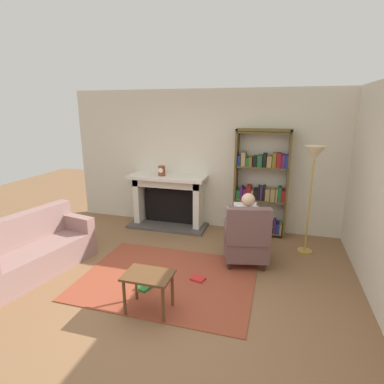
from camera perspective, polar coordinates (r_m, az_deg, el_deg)
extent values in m
plane|color=brown|center=(4.28, -6.02, -17.79)|extent=(14.00, 14.00, 0.00)
cube|color=beige|center=(6.10, 2.61, 5.98)|extent=(5.60, 0.10, 2.70)
cube|color=beige|center=(4.83, 30.69, 1.40)|extent=(0.10, 5.20, 2.70)
cube|color=brown|center=(4.51, -4.55, -15.77)|extent=(2.40, 1.80, 0.01)
cube|color=#4C4742|center=(6.31, -4.57, -6.22)|extent=(1.58, 0.64, 0.05)
cube|color=black|center=(6.38, -3.95, -2.40)|extent=(1.06, 0.20, 0.70)
cube|color=silver|center=(6.49, -9.58, -1.39)|extent=(0.12, 0.44, 0.99)
cube|color=silver|center=(6.06, 1.26, -2.35)|extent=(0.12, 0.44, 0.99)
cube|color=silver|center=(6.14, -4.42, 1.86)|extent=(1.38, 0.44, 0.16)
cube|color=silver|center=(6.06, -4.64, 2.75)|extent=(1.54, 0.56, 0.06)
cylinder|color=brown|center=(6.05, -5.66, 3.95)|extent=(0.14, 0.14, 0.20)
cylinder|color=white|center=(5.99, -5.89, 4.05)|extent=(0.10, 0.01, 0.10)
cube|color=brown|center=(5.86, 8.18, 1.90)|extent=(0.04, 0.32, 1.99)
cube|color=brown|center=(5.81, 17.33, 1.25)|extent=(0.04, 0.32, 1.99)
cube|color=brown|center=(5.67, 13.31, 11.20)|extent=(0.97, 0.32, 0.04)
cube|color=brown|center=(6.10, 12.22, -6.99)|extent=(0.93, 0.32, 0.02)
cube|color=navy|center=(6.08, 8.58, -5.74)|extent=(0.09, 0.26, 0.20)
cube|color=maroon|center=(6.08, 9.27, -5.94)|extent=(0.05, 0.26, 0.17)
cube|color=maroon|center=(6.06, 9.97, -5.73)|extent=(0.08, 0.26, 0.23)
cube|color=#1E592D|center=(6.05, 10.73, -5.77)|extent=(0.06, 0.26, 0.23)
cube|color=black|center=(6.06, 11.47, -6.15)|extent=(0.07, 0.26, 0.16)
cube|color=#1E592D|center=(6.05, 12.21, -6.17)|extent=(0.08, 0.26, 0.17)
cube|color=brown|center=(6.03, 13.06, -5.89)|extent=(0.09, 0.26, 0.25)
cube|color=brown|center=(6.05, 13.77, -6.30)|extent=(0.06, 0.26, 0.17)
cube|color=black|center=(6.04, 14.49, -6.21)|extent=(0.08, 0.26, 0.20)
cube|color=#4C1E59|center=(6.03, 15.14, -6.08)|extent=(0.04, 0.26, 0.24)
cube|color=navy|center=(6.04, 15.67, -6.36)|extent=(0.07, 0.26, 0.18)
cube|color=#997F4C|center=(6.04, 16.19, -6.42)|extent=(0.04, 0.26, 0.18)
cube|color=brown|center=(5.89, 12.56, -1.36)|extent=(0.93, 0.32, 0.02)
cube|color=#1E592D|center=(5.89, 8.71, -0.24)|extent=(0.07, 0.26, 0.16)
cube|color=#4C1E59|center=(5.88, 9.30, 0.01)|extent=(0.05, 0.26, 0.22)
cube|color=#4C1E59|center=(5.88, 9.86, -0.21)|extent=(0.05, 0.26, 0.18)
cube|color=maroon|center=(5.86, 10.57, 0.04)|extent=(0.08, 0.26, 0.25)
cube|color=#997F4C|center=(5.87, 11.21, -0.35)|extent=(0.04, 0.26, 0.18)
cube|color=black|center=(5.86, 11.75, -0.33)|extent=(0.07, 0.26, 0.19)
cube|color=black|center=(5.85, 12.33, -0.08)|extent=(0.04, 0.26, 0.25)
cube|color=#4C1E59|center=(5.85, 12.79, -0.18)|extent=(0.04, 0.26, 0.24)
cube|color=black|center=(5.84, 13.27, -0.12)|extent=(0.05, 0.26, 0.26)
cube|color=#997F4C|center=(5.85, 13.93, -0.37)|extent=(0.08, 0.26, 0.21)
cube|color=#997F4C|center=(5.84, 14.82, -0.39)|extent=(0.08, 0.26, 0.22)
cube|color=#997F4C|center=(5.84, 15.50, -0.42)|extent=(0.04, 0.26, 0.23)
cube|color=#1E592D|center=(5.84, 16.03, -0.31)|extent=(0.06, 0.26, 0.26)
cube|color=maroon|center=(5.85, 16.70, -0.58)|extent=(0.07, 0.26, 0.21)
cube|color=brown|center=(5.75, 12.91, 4.60)|extent=(0.93, 0.32, 0.02)
cube|color=navy|center=(5.76, 8.87, 5.87)|extent=(0.05, 0.26, 0.18)
cube|color=#997F4C|center=(5.75, 9.63, 6.13)|extent=(0.08, 0.26, 0.25)
cube|color=#1E592D|center=(5.74, 10.35, 5.65)|extent=(0.05, 0.26, 0.16)
cube|color=brown|center=(5.74, 10.94, 5.69)|extent=(0.06, 0.26, 0.17)
cube|color=black|center=(5.73, 11.70, 5.68)|extent=(0.07, 0.26, 0.18)
cube|color=#1E592D|center=(5.72, 12.56, 5.74)|extent=(0.09, 0.26, 0.20)
cube|color=black|center=(5.72, 13.42, 5.83)|extent=(0.06, 0.26, 0.24)
cube|color=#997F4C|center=(5.72, 14.25, 5.60)|extent=(0.08, 0.26, 0.20)
cube|color=brown|center=(5.71, 15.11, 5.81)|extent=(0.07, 0.26, 0.26)
cube|color=maroon|center=(5.71, 15.89, 5.75)|extent=(0.08, 0.26, 0.25)
cube|color=#4C1E59|center=(5.71, 16.63, 5.60)|extent=(0.06, 0.26, 0.23)
cube|color=navy|center=(5.71, 17.28, 5.50)|extent=(0.06, 0.26, 0.22)
cube|color=brown|center=(5.67, 13.29, 10.80)|extent=(0.93, 0.32, 0.02)
cylinder|color=#331E14|center=(5.21, 12.40, -10.95)|extent=(0.05, 0.05, 0.12)
cylinder|color=#331E14|center=(5.16, 6.67, -10.98)|extent=(0.05, 0.05, 0.12)
cylinder|color=#331E14|center=(4.79, 13.28, -13.46)|extent=(0.05, 0.05, 0.12)
cylinder|color=#331E14|center=(4.73, 6.98, -13.54)|extent=(0.05, 0.05, 0.12)
cube|color=brown|center=(4.87, 9.95, -10.00)|extent=(0.76, 0.73, 0.30)
cube|color=brown|center=(4.49, 10.53, -6.38)|extent=(0.66, 0.30, 0.55)
cube|color=brown|center=(4.81, 13.31, -7.16)|extent=(0.24, 0.55, 0.22)
cube|color=brown|center=(4.74, 6.82, -7.15)|extent=(0.24, 0.55, 0.22)
cube|color=silver|center=(4.67, 10.24, -5.81)|extent=(0.36, 0.27, 0.50)
sphere|color=#D8AD8C|center=(4.55, 10.45, -1.46)|extent=(0.20, 0.20, 0.20)
cube|color=#191E3F|center=(4.94, 10.79, -7.15)|extent=(0.20, 0.42, 0.12)
cube|color=#191E3F|center=(4.92, 8.93, -7.15)|extent=(0.20, 0.42, 0.12)
cylinder|color=#191E3F|center=(5.21, 10.39, -9.01)|extent=(0.10, 0.10, 0.42)
cylinder|color=#191E3F|center=(5.20, 8.62, -9.01)|extent=(0.10, 0.10, 0.42)
cube|color=white|center=(4.95, 9.86, -3.36)|extent=(0.37, 0.18, 0.25)
cube|color=gray|center=(5.11, -27.03, -11.17)|extent=(1.02, 1.80, 0.40)
cube|color=gray|center=(5.16, -29.38, -6.08)|extent=(0.53, 1.71, 0.45)
cube|color=gray|center=(5.42, -20.90, -5.31)|extent=(0.72, 0.29, 0.24)
cube|color=brown|center=(3.70, -8.19, -15.14)|extent=(0.56, 0.39, 0.03)
cylinder|color=brown|center=(3.80, -12.50, -18.71)|extent=(0.04, 0.04, 0.45)
cylinder|color=brown|center=(3.63, -5.43, -20.23)|extent=(0.04, 0.04, 0.45)
cylinder|color=brown|center=(4.03, -10.35, -16.47)|extent=(0.04, 0.04, 0.45)
cylinder|color=brown|center=(3.86, -3.69, -17.72)|extent=(0.04, 0.04, 0.45)
cube|color=red|center=(4.46, 1.08, -15.87)|extent=(0.22, 0.18, 0.03)
cube|color=#267233|center=(4.33, -8.76, -17.04)|extent=(0.22, 0.25, 0.04)
cylinder|color=#B7933F|center=(5.58, 20.23, -10.27)|extent=(0.24, 0.24, 0.03)
cylinder|color=#B7933F|center=(5.30, 21.00, -2.56)|extent=(0.03, 0.03, 1.54)
cone|color=beige|center=(5.12, 21.92, 6.76)|extent=(0.32, 0.32, 0.22)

